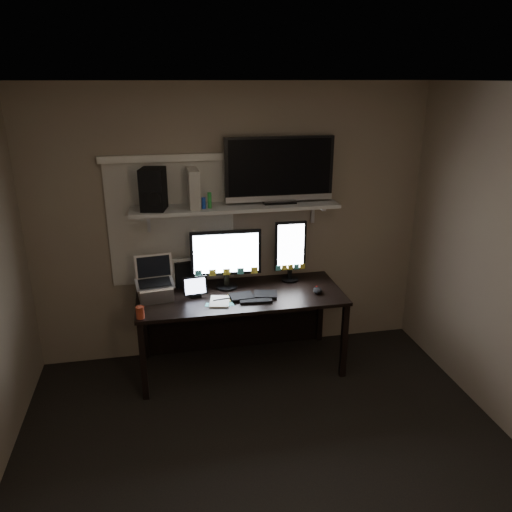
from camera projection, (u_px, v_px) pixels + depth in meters
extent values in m
plane|color=black|center=(277.00, 480.00, 3.31)|extent=(3.60, 3.60, 0.00)
plane|color=silver|center=(284.00, 82.00, 2.47)|extent=(3.60, 3.60, 0.00)
plane|color=#7B6858|center=(233.00, 225.00, 4.55)|extent=(3.60, 0.00, 3.60)
cube|color=beige|center=(172.00, 224.00, 4.42)|extent=(1.10, 0.02, 1.10)
cube|color=black|center=(240.00, 295.00, 4.39)|extent=(1.80, 0.75, 0.03)
cube|color=black|center=(235.00, 315.00, 4.84)|extent=(1.80, 0.02, 0.70)
cube|color=black|center=(143.00, 362.00, 4.04)|extent=(0.05, 0.05, 0.70)
cube|color=black|center=(344.00, 341.00, 4.36)|extent=(0.05, 0.05, 0.70)
cube|color=black|center=(144.00, 324.00, 4.66)|extent=(0.05, 0.05, 0.70)
cube|color=black|center=(320.00, 308.00, 4.98)|extent=(0.05, 0.05, 0.70)
cube|color=beige|center=(236.00, 207.00, 4.32)|extent=(1.80, 0.35, 0.03)
cube|color=black|center=(226.00, 259.00, 4.42)|extent=(0.63, 0.09, 0.55)
cube|color=black|center=(290.00, 251.00, 4.57)|extent=(0.29, 0.05, 0.58)
cube|color=black|center=(254.00, 296.00, 4.31)|extent=(0.43, 0.19, 0.03)
ellipsoid|color=black|center=(317.00, 290.00, 4.40)|extent=(0.11, 0.14, 0.04)
cube|color=white|center=(220.00, 301.00, 4.21)|extent=(0.21, 0.26, 0.01)
cube|color=black|center=(195.00, 287.00, 4.29)|extent=(0.22, 0.11, 0.19)
cube|color=black|center=(186.00, 272.00, 4.52)|extent=(0.21, 0.13, 0.25)
cube|color=#B9B9BE|center=(154.00, 280.00, 4.22)|extent=(0.35, 0.30, 0.36)
cylinder|color=#99311B|center=(140.00, 312.00, 3.92)|extent=(0.08, 0.08, 0.10)
cube|color=black|center=(279.00, 170.00, 4.31)|extent=(0.95, 0.18, 0.57)
cube|color=silver|center=(193.00, 188.00, 4.20)|extent=(0.09, 0.27, 0.32)
cube|color=black|center=(153.00, 189.00, 4.11)|extent=(0.23, 0.27, 0.35)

